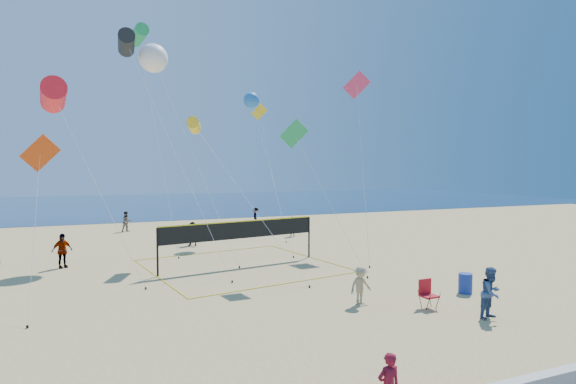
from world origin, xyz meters
name	(u,v)px	position (x,y,z in m)	size (l,w,h in m)	color
ground	(357,369)	(0.00, 0.00, 0.00)	(120.00, 120.00, 0.00)	tan
ocean	(149,203)	(0.00, 62.00, 0.01)	(140.00, 50.00, 0.03)	navy
bystander_a	(491,293)	(6.65, 1.78, 0.93)	(0.90, 0.70, 1.86)	navy
bystander_b	(361,285)	(3.16, 4.99, 0.76)	(0.98, 0.57, 1.52)	tan
far_person_0	(62,251)	(-8.44, 16.78, 0.94)	(1.10, 0.46, 1.88)	gray
far_person_1	(192,234)	(-0.57, 21.33, 0.83)	(1.54, 0.49, 1.66)	gray
far_person_2	(292,227)	(7.56, 22.53, 0.79)	(0.58, 0.38, 1.58)	gray
far_person_3	(127,222)	(-4.57, 30.37, 0.86)	(0.84, 0.65, 1.73)	gray
far_person_4	(256,216)	(7.26, 30.99, 0.81)	(1.04, 0.60, 1.61)	gray
camp_chair	(427,292)	(5.31, 3.63, 0.62)	(0.62, 0.75, 1.22)	#AE131D
trash_barrel	(465,283)	(8.22, 4.67, 0.43)	(0.57, 0.57, 0.86)	navy
volleyball_net	(241,235)	(0.70, 13.60, 1.73)	(10.87, 10.75, 2.52)	black
kite_0	(53,95)	(-8.19, 11.78, 8.58)	(4.29, 2.58, 9.25)	red
kite_1	(126,43)	(-4.81, 19.44, 13.12)	(4.68, 10.45, 13.78)	black
kite_2	(194,126)	(-1.19, 16.87, 7.97)	(4.14, 9.84, 8.46)	yellow
kite_3	(40,159)	(-8.81, 12.02, 5.80)	(1.69, 5.54, 6.93)	#EC4710
kite_4	(298,142)	(3.03, 10.97, 6.79)	(3.54, 3.07, 7.96)	green
kite_5	(357,92)	(10.11, 17.00, 10.71)	(4.05, 7.41, 12.22)	#DB355E
kite_6	(153,58)	(-3.15, 20.21, 12.51)	(4.89, 8.35, 13.43)	white
kite_7	(251,100)	(4.41, 23.25, 10.69)	(1.57, 9.49, 11.31)	blue
kite_8	(138,35)	(-3.66, 25.77, 15.44)	(2.25, 10.13, 16.11)	green
kite_9	(261,120)	(6.55, 27.26, 9.62)	(1.32, 8.30, 11.16)	yellow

